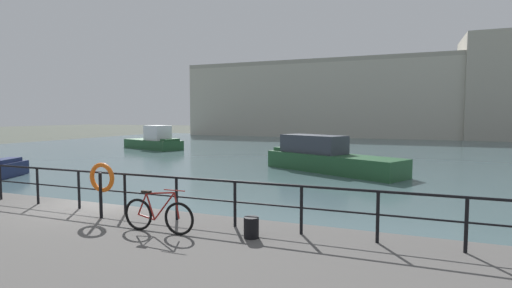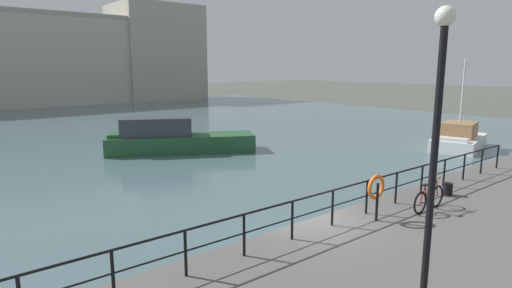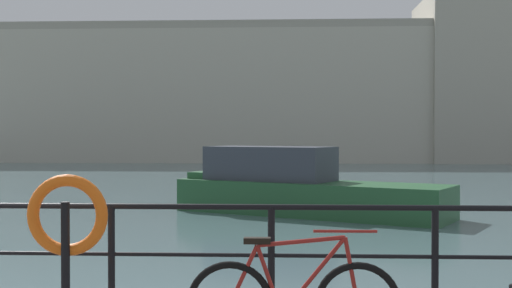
# 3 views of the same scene
# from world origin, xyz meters

# --- Properties ---
(water_basin) EXTENTS (80.00, 60.00, 0.01)m
(water_basin) POSITION_xyz_m (0.00, 30.20, 0.01)
(water_basin) COLOR #476066
(water_basin) RESTS_ON ground_plane
(harbor_building) EXTENTS (59.27, 11.61, 15.67)m
(harbor_building) POSITION_xyz_m (5.48, 59.49, 6.60)
(harbor_building) COLOR #B2AD9E
(harbor_building) RESTS_ON ground_plane
(moored_green_narrowboat) EXTENTS (9.52, 6.57, 2.31)m
(moored_green_narrowboat) POSITION_xyz_m (3.60, 16.00, 0.90)
(moored_green_narrowboat) COLOR #23512D
(moored_green_narrowboat) RESTS_ON water_basin
(life_ring_stand) EXTENTS (0.75, 0.16, 1.40)m
(life_ring_stand) POSITION_xyz_m (1.30, -1.27, 2.00)
(life_ring_stand) COLOR black
(life_ring_stand) RESTS_ON quay_promenade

